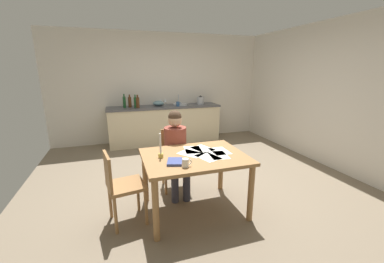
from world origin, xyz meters
name	(u,v)px	position (x,y,z in m)	size (l,w,h in m)	color
ground_plane	(194,182)	(0.00, 0.00, -0.02)	(5.20, 5.20, 0.04)	#7A6B56
wall_back	(161,88)	(0.00, 2.60, 1.30)	(5.20, 0.12, 2.60)	silver
wall_right	(330,95)	(2.60, 0.00, 1.30)	(0.12, 5.20, 2.60)	silver
kitchen_counter	(165,124)	(0.00, 2.24, 0.45)	(2.66, 0.64, 0.90)	beige
dining_table	(194,163)	(-0.27, -0.77, 0.64)	(1.23, 0.94, 0.74)	#9E7042
chair_at_table	(175,156)	(-0.34, -0.06, 0.50)	(0.43, 0.43, 0.88)	#9E7042
person_seated	(176,147)	(-0.35, -0.21, 0.68)	(0.35, 0.61, 1.19)	brown
chair_side_empty	(121,184)	(-1.14, -0.76, 0.49)	(0.46, 0.46, 0.87)	#9E7042
coffee_mug	(186,163)	(-0.47, -1.08, 0.79)	(0.11, 0.07, 0.09)	white
candlestick	(161,151)	(-0.67, -0.73, 0.83)	(0.06, 0.06, 0.30)	gold
book_magazine	(175,162)	(-0.55, -0.94, 0.76)	(0.16, 0.21, 0.03)	#3C4886
paper_letter	(220,151)	(0.09, -0.73, 0.75)	(0.21, 0.30, 0.00)	white
paper_bill	(203,149)	(-0.09, -0.58, 0.75)	(0.21, 0.30, 0.00)	white
paper_envelope	(208,157)	(-0.13, -0.88, 0.75)	(0.21, 0.30, 0.00)	white
paper_receipt	(193,150)	(-0.22, -0.58, 0.75)	(0.21, 0.30, 0.00)	white
paper_notice	(218,155)	(0.01, -0.87, 0.75)	(0.21, 0.30, 0.00)	white
paper_flyer	(191,153)	(-0.29, -0.70, 0.75)	(0.21, 0.30, 0.00)	white
sink_unit	(180,104)	(0.39, 2.24, 0.92)	(0.36, 0.36, 0.24)	#B2B7BC
bottle_oil	(124,102)	(-0.92, 2.24, 1.03)	(0.06, 0.06, 0.31)	#194C23
bottle_vinegar	(130,102)	(-0.79, 2.28, 1.02)	(0.07, 0.07, 0.29)	#593319
bottle_wine_red	(135,102)	(-0.68, 2.18, 1.03)	(0.06, 0.06, 0.30)	#194C23
bottle_sauce	(138,102)	(-0.63, 2.15, 1.02)	(0.08, 0.08, 0.29)	#593319
mixing_bowl	(158,103)	(-0.13, 2.31, 0.96)	(0.26, 0.26, 0.12)	#668C99
stovetop_kettle	(200,100)	(0.92, 2.24, 1.00)	(0.18, 0.18, 0.22)	#B7BABF
wine_glass_near_sink	(165,100)	(0.05, 2.39, 1.01)	(0.07, 0.07, 0.15)	silver
wine_glass_by_kettle	(161,101)	(-0.06, 2.39, 1.01)	(0.07, 0.07, 0.15)	silver
teacup_on_counter	(178,104)	(0.30, 2.09, 0.95)	(0.12, 0.08, 0.11)	#33598C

